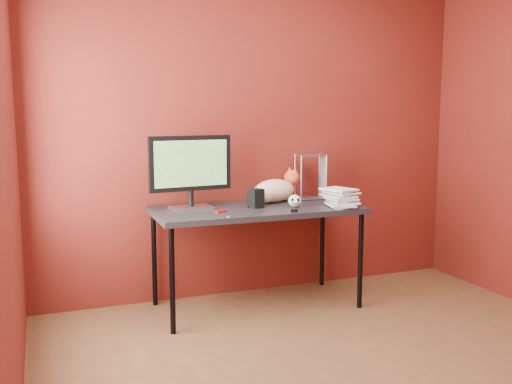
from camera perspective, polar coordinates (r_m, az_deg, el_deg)
name	(u,v)px	position (r m, az deg, el deg)	size (l,w,h in m)	color
room	(384,110)	(2.93, 12.64, 7.99)	(3.52, 3.52, 2.61)	#53341C
desk	(257,214)	(4.16, 0.06, -2.19)	(1.50, 0.70, 0.75)	black
monitor	(190,168)	(4.04, -6.57, 2.35)	(0.60, 0.22, 0.52)	#ABAAAF
cat	(274,190)	(4.36, 1.84, 0.16)	(0.50, 0.35, 0.26)	orange
skull_mug	(295,201)	(4.14, 3.89, -0.88)	(0.09, 0.10, 0.09)	silver
speaker	(256,199)	(4.12, -0.02, -0.69)	(0.12, 0.12, 0.14)	black
book_stack	(331,105)	(4.13, 7.49, 8.61)	(0.24, 0.29, 1.47)	beige
wire_rack	(311,177)	(4.53, 5.47, 1.54)	(0.23, 0.20, 0.36)	#ABAAAF
pocket_knife	(221,211)	(3.92, -3.52, -1.95)	(0.09, 0.02, 0.02)	#9E100C
black_gadget	(294,210)	(3.95, 3.85, -1.85)	(0.05, 0.03, 0.02)	black
washer	(230,216)	(3.78, -2.67, -2.44)	(0.04, 0.04, 0.00)	#ABAAAF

